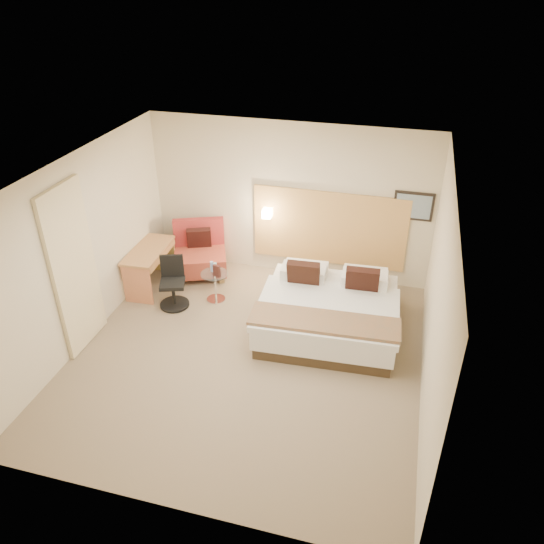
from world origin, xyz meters
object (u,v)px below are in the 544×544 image
(desk_chair, at_px, (173,286))
(lounge_chair, at_px, (200,254))
(side_table, at_px, (215,285))
(desk, at_px, (150,257))
(bed, at_px, (329,310))

(desk_chair, bearing_deg, lounge_chair, 87.96)
(side_table, relative_size, desk_chair, 0.65)
(side_table, distance_m, desk_chair, 0.68)
(desk, relative_size, desk_chair, 1.40)
(desk, distance_m, desk_chair, 0.75)
(bed, relative_size, desk_chair, 2.52)
(side_table, relative_size, desk, 0.47)
(desk_chair, bearing_deg, desk, 143.87)
(lounge_chair, bearing_deg, desk, -134.08)
(lounge_chair, xyz_separation_m, desk_chair, (-0.04, -1.07, -0.03))
(desk_chair, bearing_deg, side_table, 26.73)
(lounge_chair, relative_size, side_table, 2.04)
(lounge_chair, height_order, desk, lounge_chair)
(desk, bearing_deg, side_table, -5.97)
(bed, distance_m, desk_chair, 2.52)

